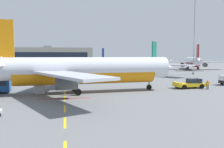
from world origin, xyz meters
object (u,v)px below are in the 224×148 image
Objects in this scene: pushback_tug at (190,84)px; airliner_far_right at (140,64)px; airliner_foreground at (84,70)px; uld_cargo_container at (39,89)px; airliner_mid_left at (192,62)px; airliner_far_center at (108,61)px; ground_crew_worker at (208,84)px; apron_light_mast_far at (194,27)px.

pushback_tug is 30.11m from airliner_far_right.
airliner_foreground is 8.22m from uld_cargo_container.
airliner_far_right is (-0.77, 29.96, 2.87)m from pushback_tug.
airliner_far_center is at bearing 155.46° from airliner_mid_left.
ground_crew_worker is 0.07× the size of apron_light_mast_far.
apron_light_mast_far is (20.18, 2.80, 12.61)m from airliner_far_right.
apron_light_mast_far is (19.40, 32.76, 15.48)m from pushback_tug.
pushback_tug is 0.19× the size of airliner_mid_left.
airliner_foreground reaches higher than airliner_far_right.
uld_cargo_container is (-31.27, 1.02, -0.20)m from ground_crew_worker.
airliner_mid_left reaches higher than uld_cargo_container.
uld_cargo_container is at bearing 178.13° from ground_crew_worker.
airliner_foreground is at bearing -3.34° from uld_cargo_container.
apron_light_mast_far is at bearing 59.36° from pushback_tug.
airliner_foreground is 37.83m from airliner_far_right.
apron_light_mast_far is (40.75, 34.54, 12.43)m from airliner_foreground.
pushback_tug is 0.21× the size of airliner_far_right.
uld_cargo_container is at bearing -177.35° from pushback_tug.
apron_light_mast_far is (17.06, 35.12, 15.37)m from ground_crew_worker.
apron_light_mast_far is (-16.80, -30.41, 12.69)m from airliner_mid_left.
airliner_far_right is 16.63× the size of ground_crew_worker.
ground_crew_worker is (4.39, -82.99, -2.51)m from airliner_far_center.
uld_cargo_container is (-7.58, 0.44, -3.15)m from airliner_foreground.
airliner_far_center is 1.17× the size of apron_light_mast_far.
airliner_mid_left is 16.23× the size of uld_cargo_container.
pushback_tug is 3.33m from ground_crew_worker.
pushback_tug is 3.51× the size of ground_crew_worker.
airliner_mid_left is 1.02× the size of airliner_far_center.
uld_cargo_container is at bearing -144.79° from apron_light_mast_far.
pushback_tug is at bearing 134.82° from ground_crew_worker.
airliner_foreground is 21.64m from pushback_tug.
airliner_far_right is at bearing 95.51° from ground_crew_worker.
airliner_foreground reaches higher than airliner_mid_left.
airliner_far_center is at bearing 91.45° from pushback_tug.
airliner_foreground is 86.78m from airliner_mid_left.
airliner_foreground is 1.12× the size of airliner_far_center.
airliner_mid_left is 73.81m from ground_crew_worker.
apron_light_mast_far is at bearing 35.21° from uld_cargo_container.
apron_light_mast_far reaches higher than uld_cargo_container.
apron_light_mast_far reaches higher than airliner_foreground.
uld_cargo_container is (-65.13, -64.51, -2.88)m from airliner_mid_left.
airliner_foreground is at bearing 178.60° from ground_crew_worker.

